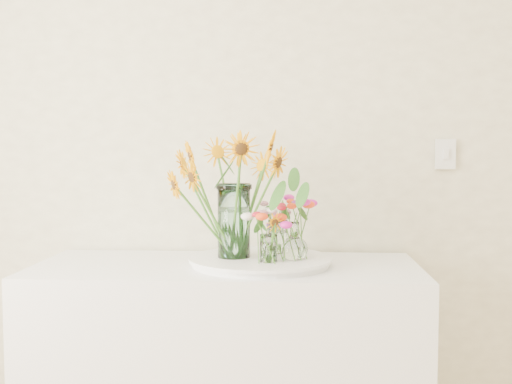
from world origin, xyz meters
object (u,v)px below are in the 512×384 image
(small_vase_b, at_px, (294,241))
(small_vase_c, at_px, (278,237))
(small_vase_a, at_px, (269,249))
(tray, at_px, (260,262))
(mason_jar, at_px, (234,221))

(small_vase_b, bearing_deg, small_vase_c, 115.59)
(small_vase_a, xyz_separation_m, small_vase_c, (0.03, 0.20, 0.01))
(tray, distance_m, mason_jar, 0.18)
(mason_jar, bearing_deg, small_vase_a, -35.06)
(tray, xyz_separation_m, small_vase_c, (0.06, 0.10, 0.08))
(small_vase_a, relative_size, small_vase_b, 0.74)
(small_vase_c, bearing_deg, small_vase_a, -97.82)
(tray, bearing_deg, small_vase_b, -12.10)
(small_vase_c, bearing_deg, tray, -120.18)
(mason_jar, bearing_deg, small_vase_c, 34.81)
(mason_jar, xyz_separation_m, small_vase_b, (0.22, -0.02, -0.07))
(tray, bearing_deg, mason_jar, -177.32)
(tray, distance_m, small_vase_c, 0.14)
(tray, relative_size, small_vase_c, 3.80)
(mason_jar, height_order, small_vase_c, mason_jar)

